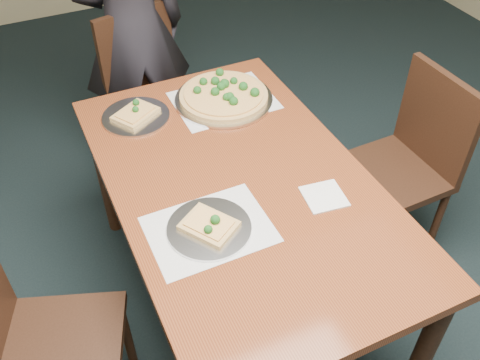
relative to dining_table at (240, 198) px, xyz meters
name	(u,v)px	position (x,y,z in m)	size (l,w,h in m)	color
dining_table	(240,198)	(0.00, 0.00, 0.00)	(0.90, 1.50, 0.75)	#5E2712
chair_far	(152,88)	(-0.01, 1.07, -0.14)	(0.50, 0.50, 0.91)	black
chair_left	(29,343)	(-0.84, -0.18, -0.14)	(0.54, 0.54, 0.91)	black
chair_right	(408,158)	(0.85, 0.04, -0.14)	(0.43, 0.43, 0.91)	black
diner	(131,29)	(-0.05, 1.20, 0.14)	(0.58, 0.38, 1.60)	black
placemat_main	(224,100)	(0.15, 0.49, 0.09)	(0.42, 0.32, 0.00)	white
placemat_near	(209,229)	(-0.19, -0.18, 0.09)	(0.40, 0.30, 0.00)	white
pizza_pan	(224,96)	(0.15, 0.49, 0.12)	(0.42, 0.42, 0.07)	silver
slice_plate_near	(209,227)	(-0.19, -0.18, 0.11)	(0.28, 0.28, 0.06)	silver
slice_plate_far	(136,115)	(-0.23, 0.53, 0.10)	(0.28, 0.28, 0.05)	silver
napkin	(324,196)	(0.23, -0.21, 0.09)	(0.14, 0.14, 0.01)	white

